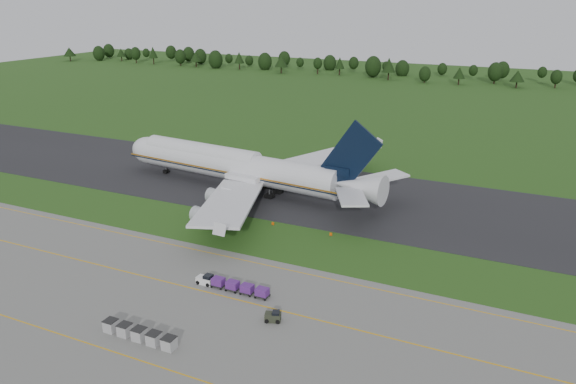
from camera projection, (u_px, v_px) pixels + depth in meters
The scene contains 10 objects.
ground at pixel (257, 236), 105.88m from camera, with size 600.00×600.00×0.00m, color #224715.
apron at pixel (140, 327), 76.83m from camera, with size 300.00×52.00×0.06m, color slate.
taxiway at pixel (314, 192), 129.77m from camera, with size 300.00×40.00×0.08m, color black.
apron_markings at pixel (171, 303), 82.82m from camera, with size 300.00×30.20×0.01m.
tree_line at pixel (423, 69), 298.53m from camera, with size 532.03×23.04×11.87m.
aircraft at pixel (238, 166), 130.30m from camera, with size 70.34×68.01×19.70m.
baggage_train at pixel (231, 285), 86.20m from camera, with size 12.50×1.60×1.54m.
utility_cart at pixel (273, 317), 78.00m from camera, with size 2.50×1.94×1.21m.
uld_row at pixel (139, 334), 73.69m from camera, with size 11.28×1.68×1.66m.
edge_markers at pixel (273, 224), 111.06m from camera, with size 25.09×0.30×0.60m.
Camera 1 is at (46.72, -85.42, 42.85)m, focal length 35.00 mm.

